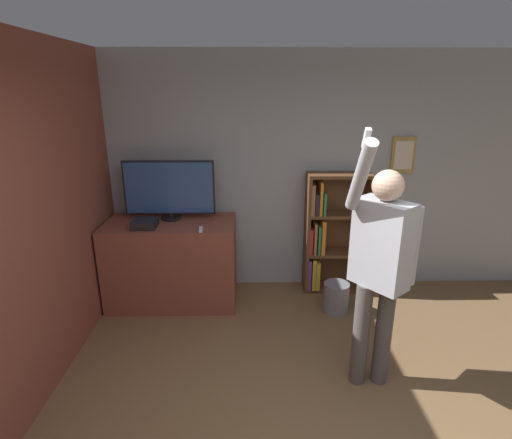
# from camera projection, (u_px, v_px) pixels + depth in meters

# --- Properties ---
(wall_back) EXTENTS (6.05, 0.09, 2.70)m
(wall_back) POSITION_uv_depth(u_px,v_px,m) (289.00, 175.00, 4.56)
(wall_back) COLOR #9EA3A8
(wall_back) RESTS_ON ground_plane
(wall_side_brick) EXTENTS (0.06, 4.35, 2.70)m
(wall_side_brick) POSITION_uv_depth(u_px,v_px,m) (50.00, 213.00, 3.20)
(wall_side_brick) COLOR brown
(wall_side_brick) RESTS_ON ground_plane
(tv_ledge) EXTENTS (1.39, 0.70, 0.93)m
(tv_ledge) POSITION_uv_depth(u_px,v_px,m) (173.00, 262.00, 4.42)
(tv_ledge) COLOR brown
(tv_ledge) RESTS_ON ground_plane
(television) EXTENTS (0.97, 0.22, 0.65)m
(television) POSITION_uv_depth(u_px,v_px,m) (169.00, 189.00, 4.27)
(television) COLOR black
(television) RESTS_ON tv_ledge
(game_console) EXTENTS (0.25, 0.23, 0.08)m
(game_console) POSITION_uv_depth(u_px,v_px,m) (145.00, 224.00, 4.10)
(game_console) COLOR black
(game_console) RESTS_ON tv_ledge
(remote_loose) EXTENTS (0.05, 0.14, 0.02)m
(remote_loose) POSITION_uv_depth(u_px,v_px,m) (201.00, 229.00, 4.03)
(remote_loose) COLOR white
(remote_loose) RESTS_ON tv_ledge
(bookshelf) EXTENTS (0.71, 0.28, 1.41)m
(bookshelf) POSITION_uv_depth(u_px,v_px,m) (329.00, 235.00, 4.61)
(bookshelf) COLOR brown
(bookshelf) RESTS_ON ground_plane
(person) EXTENTS (0.56, 0.56, 2.07)m
(person) POSITION_uv_depth(u_px,v_px,m) (380.00, 262.00, 2.96)
(person) COLOR #56514C
(person) RESTS_ON ground_plane
(waste_bin) EXTENTS (0.27, 0.27, 0.33)m
(waste_bin) POSITION_uv_depth(u_px,v_px,m) (336.00, 297.00, 4.27)
(waste_bin) COLOR gray
(waste_bin) RESTS_ON ground_plane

